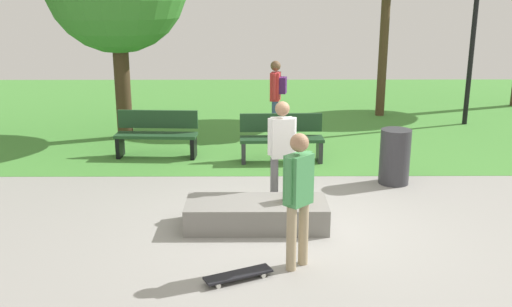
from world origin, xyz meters
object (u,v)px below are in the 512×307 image
at_px(skateboard_by_ledge, 238,275).
at_px(trash_bin, 395,157).
at_px(park_bench_near_path, 281,137).
at_px(lamp_post, 474,27).
at_px(concrete_ledge, 256,214).
at_px(backpack_on_ledge, 295,190).
at_px(pedestrian_with_backpack, 276,92).
at_px(skater_performing_trick, 298,191).
at_px(park_bench_far_left, 157,133).
at_px(skater_watching, 282,147).

bearing_deg(skateboard_by_ledge, trash_bin, 53.08).
xyz_separation_m(park_bench_near_path, trash_bin, (1.87, -1.37, -0.01)).
bearing_deg(lamp_post, concrete_ledge, -129.01).
bearing_deg(lamp_post, trash_bin, -122.03).
relative_size(backpack_on_ledge, trash_bin, 0.34).
bearing_deg(pedestrian_with_backpack, backpack_on_ledge, -89.40).
bearing_deg(trash_bin, lamp_post, 57.97).
relative_size(skater_performing_trick, park_bench_far_left, 1.01).
xyz_separation_m(skateboard_by_ledge, park_bench_near_path, (0.72, 4.82, 0.42)).
distance_m(trash_bin, pedestrian_with_backpack, 3.85).
height_order(backpack_on_ledge, skater_performing_trick, skater_performing_trick).
height_order(concrete_ledge, pedestrian_with_backpack, pedestrian_with_backpack).
bearing_deg(skateboard_by_ledge, skater_watching, 75.29).
bearing_deg(pedestrian_with_backpack, skater_watching, -91.28).
height_order(park_bench_far_left, park_bench_near_path, same).
height_order(concrete_ledge, backpack_on_ledge, backpack_on_ledge).
distance_m(park_bench_far_left, pedestrian_with_backpack, 2.97).
bearing_deg(concrete_ledge, skater_performing_trick, -68.94).
relative_size(skater_watching, skateboard_by_ledge, 2.03).
relative_size(concrete_ledge, skater_watching, 1.20).
height_order(trash_bin, pedestrian_with_backpack, pedestrian_with_backpack).
distance_m(park_bench_near_path, lamp_post, 6.02).
height_order(skater_watching, park_bench_far_left, skater_watching).
distance_m(backpack_on_ledge, skateboard_by_ledge, 1.84).
xyz_separation_m(skater_performing_trick, park_bench_near_path, (0.03, 4.50, -0.48)).
xyz_separation_m(skater_watching, pedestrian_with_backpack, (0.10, 4.47, 0.08)).
bearing_deg(concrete_ledge, backpack_on_ledge, 4.76).
height_order(concrete_ledge, skater_performing_trick, skater_performing_trick).
height_order(skateboard_by_ledge, park_bench_near_path, park_bench_near_path).
distance_m(lamp_post, pedestrian_with_backpack, 5.10).
distance_m(concrete_ledge, skater_performing_trick, 1.53).
xyz_separation_m(concrete_ledge, park_bench_near_path, (0.51, 3.26, 0.30)).
distance_m(skateboard_by_ledge, trash_bin, 4.33).
xyz_separation_m(park_bench_far_left, pedestrian_with_backpack, (2.43, 1.61, 0.55)).
distance_m(concrete_ledge, park_bench_near_path, 3.31).
bearing_deg(lamp_post, skater_performing_trick, -121.73).
relative_size(park_bench_far_left, trash_bin, 1.71).
bearing_deg(concrete_ledge, lamp_post, 50.99).
height_order(skateboard_by_ledge, park_bench_far_left, park_bench_far_left).
relative_size(skater_watching, park_bench_far_left, 1.01).
bearing_deg(skater_performing_trick, park_bench_far_left, 116.71).
xyz_separation_m(skater_watching, trash_bin, (1.99, 1.16, -0.48)).
bearing_deg(pedestrian_with_backpack, concrete_ledge, -95.31).
height_order(skater_watching, skateboard_by_ledge, skater_watching).
bearing_deg(backpack_on_ledge, skater_performing_trick, -117.91).
xyz_separation_m(park_bench_near_path, pedestrian_with_backpack, (-0.02, 1.93, 0.55)).
relative_size(skater_watching, pedestrian_with_backpack, 0.96).
distance_m(skater_watching, lamp_post, 7.65).
xyz_separation_m(park_bench_far_left, trash_bin, (4.32, -1.70, -0.01)).
bearing_deg(skater_performing_trick, pedestrian_with_backpack, 89.94).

